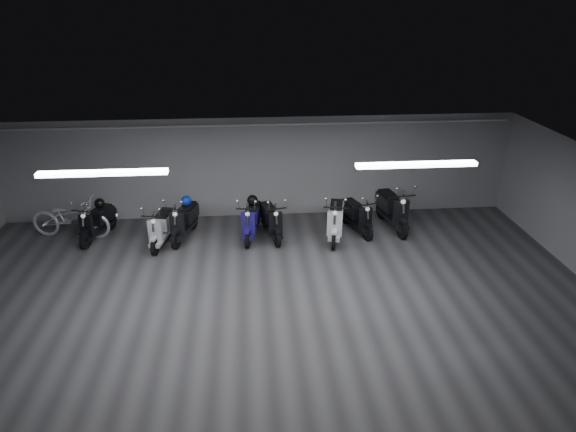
{
  "coord_description": "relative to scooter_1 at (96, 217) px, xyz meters",
  "views": [
    {
      "loc": [
        -0.28,
        -8.13,
        5.85
      ],
      "look_at": [
        0.6,
        2.5,
        1.05
      ],
      "focal_mm": 31.31,
      "sensor_mm": 36.0,
      "label": 1
    }
  ],
  "objects": [
    {
      "name": "conduit",
      "position": [
        4.18,
        1.11,
        2.0
      ],
      "size": [
        13.6,
        0.05,
        0.05
      ],
      "primitive_type": "cylinder",
      "rotation": [
        0.0,
        1.57,
        0.0
      ],
      "color": "white",
      "rests_on": "back_wall"
    },
    {
      "name": "floor",
      "position": [
        4.18,
        -3.81,
        -0.62
      ],
      "size": [
        14.0,
        10.0,
        0.01
      ],
      "primitive_type": "cube",
      "color": "#373739",
      "rests_on": "ground"
    },
    {
      "name": "helmet_1",
      "position": [
        3.97,
        -0.01,
        0.32
      ],
      "size": [
        0.28,
        0.28,
        0.28
      ],
      "primitive_type": "sphere",
      "color": "black",
      "rests_on": "scooter_4"
    },
    {
      "name": "bicycle",
      "position": [
        -0.7,
        0.18,
        0.04
      ],
      "size": [
        2.14,
        1.06,
        1.32
      ],
      "primitive_type": "imported",
      "rotation": [
        0.0,
        0.0,
        1.4
      ],
      "color": "white",
      "rests_on": "floor"
    },
    {
      "name": "fluor_strip_left",
      "position": [
        1.18,
        -2.81,
        2.12
      ],
      "size": [
        2.4,
        0.18,
        0.08
      ],
      "primitive_type": "cube",
      "color": "white",
      "rests_on": "ceiling"
    },
    {
      "name": "helmet_0",
      "position": [
        0.07,
        0.22,
        0.28
      ],
      "size": [
        0.26,
        0.26,
        0.26
      ],
      "primitive_type": "sphere",
      "color": "black",
      "rests_on": "scooter_1"
    },
    {
      "name": "scooter_6",
      "position": [
        6.06,
        -0.47,
        0.07
      ],
      "size": [
        1.0,
        1.94,
        1.38
      ],
      "primitive_type": null,
      "rotation": [
        0.0,
        0.0,
        -0.22
      ],
      "color": "white",
      "rests_on": "floor"
    },
    {
      "name": "scooter_5",
      "position": [
        4.42,
        -0.27,
        0.01
      ],
      "size": [
        0.92,
        1.78,
        1.26
      ],
      "primitive_type": null,
      "rotation": [
        0.0,
        0.0,
        0.22
      ],
      "color": "black",
      "rests_on": "floor"
    },
    {
      "name": "fluor_strip_right",
      "position": [
        7.18,
        -2.81,
        2.12
      ],
      "size": [
        2.4,
        0.18,
        0.08
      ],
      "primitive_type": "cube",
      "color": "white",
      "rests_on": "ceiling"
    },
    {
      "name": "helmet_2",
      "position": [
        2.28,
        0.08,
        0.33
      ],
      "size": [
        0.27,
        0.27,
        0.27
      ],
      "primitive_type": "sphere",
      "color": "#0E2A9E",
      "rests_on": "scooter_3"
    },
    {
      "name": "ceiling",
      "position": [
        4.18,
        -3.81,
        2.19
      ],
      "size": [
        14.0,
        10.0,
        0.01
      ],
      "primitive_type": "cube",
      "color": "gray",
      "rests_on": "ground"
    },
    {
      "name": "scooter_2",
      "position": [
        1.69,
        -0.46,
        0.01
      ],
      "size": [
        0.86,
        1.76,
        1.25
      ],
      "primitive_type": null,
      "rotation": [
        0.0,
        0.0,
        -0.18
      ],
      "color": "silver",
      "rests_on": "floor"
    },
    {
      "name": "scooter_1",
      "position": [
        0.0,
        0.0,
        0.0
      ],
      "size": [
        1.06,
        1.75,
        1.24
      ],
      "primitive_type": null,
      "rotation": [
        0.0,
        0.0,
        -0.33
      ],
      "color": "black",
      "rests_on": "floor"
    },
    {
      "name": "scooter_7",
      "position": [
        6.69,
        -0.15,
        0.0
      ],
      "size": [
        1.05,
        1.75,
        1.24
      ],
      "primitive_type": null,
      "rotation": [
        0.0,
        0.0,
        0.32
      ],
      "color": "black",
      "rests_on": "floor"
    },
    {
      "name": "scooter_8",
      "position": [
        7.67,
        0.0,
        0.11
      ],
      "size": [
        0.95,
        2.03,
        1.45
      ],
      "primitive_type": null,
      "rotation": [
        0.0,
        0.0,
        0.16
      ],
      "color": "black",
      "rests_on": "floor"
    },
    {
      "name": "scooter_4",
      "position": [
        3.92,
        -0.25,
        0.03
      ],
      "size": [
        0.89,
        1.81,
        1.29
      ],
      "primitive_type": null,
      "rotation": [
        0.0,
        0.0,
        -0.19
      ],
      "color": "navy",
      "rests_on": "floor"
    },
    {
      "name": "back_wall",
      "position": [
        4.18,
        1.2,
        0.78
      ],
      "size": [
        14.0,
        0.01,
        2.8
      ],
      "primitive_type": "cube",
      "color": "gray",
      "rests_on": "ground"
    },
    {
      "name": "scooter_3",
      "position": [
        2.21,
        -0.15,
        0.04
      ],
      "size": [
        1.03,
        1.85,
        1.31
      ],
      "primitive_type": null,
      "rotation": [
        0.0,
        0.0,
        -0.27
      ],
      "color": "black",
      "rests_on": "floor"
    }
  ]
}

